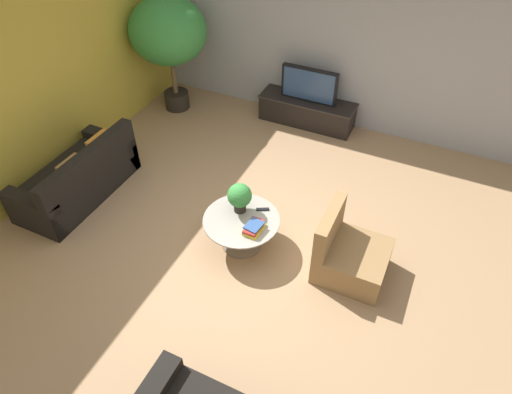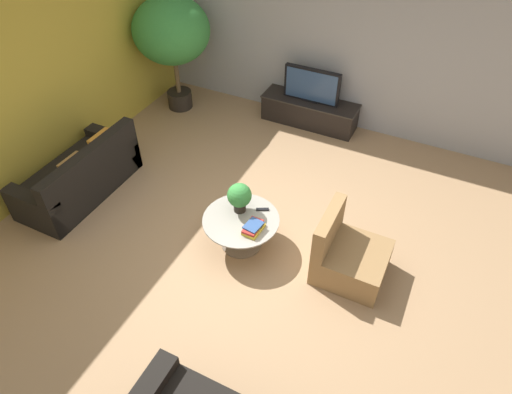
# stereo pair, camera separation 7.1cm
# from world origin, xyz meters

# --- Properties ---
(ground_plane) EXTENTS (24.00, 24.00, 0.00)m
(ground_plane) POSITION_xyz_m (0.00, 0.00, 0.00)
(ground_plane) COLOR #9E7A56
(back_wall_stone) EXTENTS (7.40, 0.12, 3.00)m
(back_wall_stone) POSITION_xyz_m (0.00, 3.26, 1.50)
(back_wall_stone) COLOR #939399
(back_wall_stone) RESTS_ON ground
(side_wall_left) EXTENTS (0.12, 7.40, 3.00)m
(side_wall_left) POSITION_xyz_m (-3.26, 0.20, 1.50)
(side_wall_left) COLOR gold
(side_wall_left) RESTS_ON ground
(media_console) EXTENTS (1.64, 0.50, 0.45)m
(media_console) POSITION_xyz_m (-0.34, 2.94, 0.24)
(media_console) COLOR black
(media_console) RESTS_ON ground
(television) EXTENTS (0.95, 0.13, 0.57)m
(television) POSITION_xyz_m (-0.34, 2.94, 0.73)
(television) COLOR black
(television) RESTS_ON media_console
(coffee_table) EXTENTS (0.95, 0.95, 0.44)m
(coffee_table) POSITION_xyz_m (-0.08, -0.07, 0.31)
(coffee_table) COLOR #756656
(coffee_table) RESTS_ON ground
(couch_by_wall) EXTENTS (0.84, 1.77, 0.84)m
(couch_by_wall) POSITION_xyz_m (-2.58, -0.19, 0.29)
(couch_by_wall) COLOR black
(couch_by_wall) RESTS_ON ground
(armchair_wicker) EXTENTS (0.80, 0.76, 0.86)m
(armchair_wicker) POSITION_xyz_m (1.25, 0.08, 0.27)
(armchair_wicker) COLOR olive
(armchair_wicker) RESTS_ON ground
(potted_palm_tall) EXTENTS (1.27, 1.27, 1.96)m
(potted_palm_tall) POSITION_xyz_m (-2.65, 2.42, 1.38)
(potted_palm_tall) COLOR black
(potted_palm_tall) RESTS_ON ground
(potted_plant_tabletop) EXTENTS (0.30, 0.30, 0.40)m
(potted_plant_tabletop) POSITION_xyz_m (-0.17, 0.06, 0.67)
(potted_plant_tabletop) COLOR black
(potted_plant_tabletop) RESTS_ON coffee_table
(book_stack) EXTENTS (0.21, 0.30, 0.09)m
(book_stack) POSITION_xyz_m (0.14, -0.17, 0.49)
(book_stack) COLOR gold
(book_stack) RESTS_ON coffee_table
(remote_black) EXTENTS (0.16, 0.11, 0.02)m
(remote_black) POSITION_xyz_m (0.09, 0.19, 0.45)
(remote_black) COLOR black
(remote_black) RESTS_ON coffee_table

